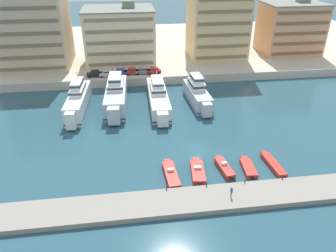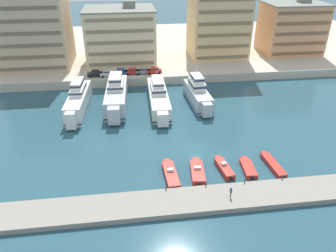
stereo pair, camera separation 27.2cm
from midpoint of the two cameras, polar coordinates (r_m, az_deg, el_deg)
ground_plane at (r=62.86m, az=4.80°, el=-3.71°), size 400.00×400.00×0.00m
quay_promenade at (r=124.53m, az=-1.89°, el=13.57°), size 180.00×70.00×2.32m
pier_dock at (r=50.84m, az=8.47°, el=-12.39°), size 120.00×5.70×0.86m
yacht_white_far_left at (r=78.32m, az=-15.50°, el=4.32°), size 4.80×19.83×8.72m
yacht_silver_left at (r=79.23m, az=-9.14°, el=5.35°), size 5.60×21.47×8.87m
yacht_white_mid_left at (r=78.48m, az=-1.84°, el=5.16°), size 4.69×22.80×7.91m
yacht_silver_center_left at (r=79.93m, az=5.04°, el=5.66°), size 4.62×17.22×8.51m
motorboat_red_far_left at (r=54.86m, az=0.37°, el=-8.40°), size 2.24×8.05×1.37m
motorboat_red_left at (r=55.79m, az=5.06°, el=-7.86°), size 2.81×7.21×1.28m
motorboat_red_mid_left at (r=57.15m, az=9.64°, el=-7.14°), size 2.25×6.58×1.42m
motorboat_red_center_left at (r=58.15m, az=13.67°, el=-7.05°), size 2.35×6.17×0.84m
motorboat_red_center at (r=60.05m, az=17.70°, el=-6.39°), size 2.03×7.93×0.87m
car_black_far_left at (r=92.91m, az=-12.74°, el=8.95°), size 4.15×2.02×1.80m
car_silver_left at (r=92.29m, az=-10.68°, el=9.03°), size 4.21×2.15×1.80m
car_blue_mid_left at (r=92.91m, az=-8.47°, el=9.35°), size 4.11×1.94×1.80m
car_red_center_left at (r=93.02m, az=-6.41°, el=9.51°), size 4.13×1.98×1.80m
car_grey_center at (r=93.06m, az=-4.51°, el=9.60°), size 4.15×2.03×1.80m
car_red_center_right at (r=93.13m, az=-2.59°, el=9.68°), size 4.21×2.14×1.80m
apartment_block_far_left at (r=105.63m, az=-22.78°, el=15.77°), size 20.52×17.92×24.82m
apartment_block_left at (r=103.53m, az=-8.46°, el=15.38°), size 20.70×16.05×17.83m
apartment_block_mid_left at (r=107.93m, az=8.67°, el=18.97°), size 17.70×15.01×29.11m
apartment_block_center_left at (r=119.35m, az=20.45°, el=15.73°), size 18.90×14.65×17.88m
pedestrian_near_edge at (r=50.25m, az=10.84°, el=-11.06°), size 0.24×0.66×1.70m
bollard_west at (r=51.02m, az=-0.41°, el=-10.72°), size 0.20×0.20×0.61m
bollard_west_mid at (r=52.01m, az=6.55°, el=-10.06°), size 0.20×0.20×0.61m
bollard_east_mid at (r=53.71m, az=13.13°, el=-9.29°), size 0.20×0.20×0.61m
bollard_east at (r=56.07m, az=19.21°, el=-8.48°), size 0.20×0.20×0.61m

